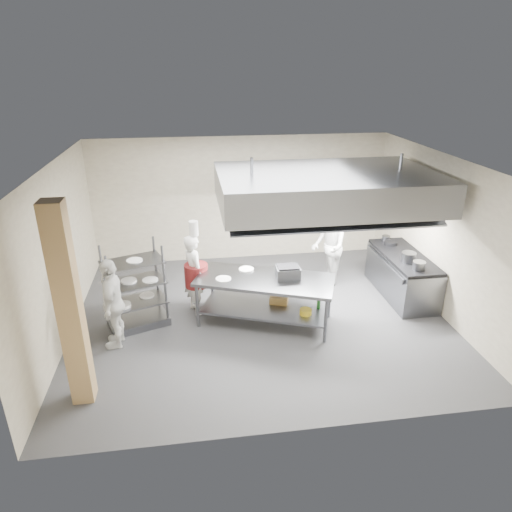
{
  "coord_description": "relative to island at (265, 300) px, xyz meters",
  "views": [
    {
      "loc": [
        -1.2,
        -7.57,
        4.55
      ],
      "look_at": [
        -0.05,
        0.2,
        1.2
      ],
      "focal_mm": 32.0,
      "sensor_mm": 36.0,
      "label": 1
    }
  ],
  "objects": [
    {
      "name": "floor",
      "position": [
        -0.06,
        0.18,
        -0.46
      ],
      "size": [
        7.0,
        7.0,
        0.0
      ],
      "primitive_type": "plane",
      "color": "#2A2A2C",
      "rests_on": "ground"
    },
    {
      "name": "ceiling",
      "position": [
        -0.06,
        0.18,
        2.54
      ],
      "size": [
        7.0,
        7.0,
        0.0
      ],
      "primitive_type": "plane",
      "rotation": [
        3.14,
        0.0,
        0.0
      ],
      "color": "silver",
      "rests_on": "wall_back"
    },
    {
      "name": "wall_back",
      "position": [
        -0.06,
        3.18,
        1.04
      ],
      "size": [
        7.0,
        0.0,
        7.0
      ],
      "primitive_type": "plane",
      "rotation": [
        1.57,
        0.0,
        0.0
      ],
      "color": "tan",
      "rests_on": "ground"
    },
    {
      "name": "wall_left",
      "position": [
        -3.56,
        0.18,
        1.04
      ],
      "size": [
        0.0,
        6.0,
        6.0
      ],
      "primitive_type": "plane",
      "rotation": [
        1.57,
        0.0,
        1.57
      ],
      "color": "tan",
      "rests_on": "ground"
    },
    {
      "name": "wall_right",
      "position": [
        3.44,
        0.18,
        1.04
      ],
      "size": [
        0.0,
        6.0,
        6.0
      ],
      "primitive_type": "plane",
      "rotation": [
        1.57,
        0.0,
        -1.57
      ],
      "color": "tan",
      "rests_on": "ground"
    },
    {
      "name": "column",
      "position": [
        -2.96,
        -1.72,
        1.04
      ],
      "size": [
        0.3,
        0.3,
        3.0
      ],
      "primitive_type": "cube",
      "color": "tan",
      "rests_on": "floor"
    },
    {
      "name": "exhaust_hood",
      "position": [
        1.24,
        0.58,
        1.94
      ],
      "size": [
        4.0,
        2.5,
        0.6
      ],
      "primitive_type": "cube",
      "color": "slate",
      "rests_on": "ceiling"
    },
    {
      "name": "hood_strip_a",
      "position": [
        0.34,
        0.58,
        1.62
      ],
      "size": [
        1.6,
        0.12,
        0.04
      ],
      "primitive_type": "cube",
      "color": "white",
      "rests_on": "exhaust_hood"
    },
    {
      "name": "hood_strip_b",
      "position": [
        2.14,
        0.58,
        1.62
      ],
      "size": [
        1.6,
        0.12,
        0.04
      ],
      "primitive_type": "cube",
      "color": "white",
      "rests_on": "exhaust_hood"
    },
    {
      "name": "wall_shelf",
      "position": [
        1.74,
        3.02,
        1.04
      ],
      "size": [
        1.5,
        0.28,
        0.04
      ],
      "primitive_type": "cube",
      "color": "slate",
      "rests_on": "wall_back"
    },
    {
      "name": "island",
      "position": [
        0.0,
        0.0,
        0.0
      ],
      "size": [
        2.71,
        1.88,
        0.91
      ],
      "primitive_type": null,
      "rotation": [
        0.0,
        0.0,
        -0.37
      ],
      "color": "gray",
      "rests_on": "floor"
    },
    {
      "name": "island_worktop",
      "position": [
        0.0,
        0.0,
        0.42
      ],
      "size": [
        2.71,
        1.88,
        0.06
      ],
      "primitive_type": "cube",
      "rotation": [
        0.0,
        0.0,
        -0.37
      ],
      "color": "slate",
      "rests_on": "island"
    },
    {
      "name": "island_undershelf",
      "position": [
        0.0,
        -0.0,
        -0.16
      ],
      "size": [
        2.48,
        1.71,
        0.04
      ],
      "primitive_type": "cube",
      "rotation": [
        0.0,
        0.0,
        -0.37
      ],
      "color": "slate",
      "rests_on": "island"
    },
    {
      "name": "pass_rack",
      "position": [
        -2.35,
        0.23,
        0.34
      ],
      "size": [
        1.21,
        0.95,
        1.6
      ],
      "primitive_type": null,
      "rotation": [
        0.0,
        0.0,
        0.35
      ],
      "color": "slate",
      "rests_on": "floor"
    },
    {
      "name": "cooking_range",
      "position": [
        3.02,
        0.68,
        -0.04
      ],
      "size": [
        0.8,
        2.0,
        0.84
      ],
      "primitive_type": "cube",
      "color": "gray",
      "rests_on": "floor"
    },
    {
      "name": "range_top",
      "position": [
        3.02,
        0.68,
        0.41
      ],
      "size": [
        0.78,
        1.96,
        0.06
      ],
      "primitive_type": "cube",
      "color": "black",
      "rests_on": "cooking_range"
    },
    {
      "name": "chef_head",
      "position": [
        -1.28,
        0.6,
        0.35
      ],
      "size": [
        0.58,
        0.69,
        1.6
      ],
      "primitive_type": "imported",
      "rotation": [
        0.0,
        0.0,
        1.98
      ],
      "color": "white",
      "rests_on": "floor"
    },
    {
      "name": "chef_line",
      "position": [
        1.61,
        1.39,
        0.43
      ],
      "size": [
        0.72,
        0.9,
        1.78
      ],
      "primitive_type": "imported",
      "rotation": [
        0.0,
        0.0,
        -1.63
      ],
      "color": "silver",
      "rests_on": "floor"
    },
    {
      "name": "chef_plating",
      "position": [
        -2.66,
        -0.34,
        0.35
      ],
      "size": [
        0.45,
        0.97,
        1.61
      ],
      "primitive_type": "imported",
      "rotation": [
        0.0,
        0.0,
        -1.63
      ],
      "color": "silver",
      "rests_on": "floor"
    },
    {
      "name": "griddle",
      "position": [
        0.42,
        -0.03,
        0.56
      ],
      "size": [
        0.44,
        0.34,
        0.21
      ],
      "primitive_type": "cube",
      "rotation": [
        0.0,
        0.0,
        -0.02
      ],
      "color": "slate",
      "rests_on": "island_worktop"
    },
    {
      "name": "wicker_basket",
      "position": [
        0.29,
        0.1,
        -0.06
      ],
      "size": [
        0.4,
        0.34,
        0.15
      ],
      "primitive_type": "cube",
      "rotation": [
        0.0,
        0.0,
        -0.37
      ],
      "color": "olive",
      "rests_on": "island_undershelf"
    },
    {
      "name": "stockpot",
      "position": [
        2.94,
        0.36,
        0.54
      ],
      "size": [
        0.28,
        0.28,
        0.19
      ],
      "primitive_type": "cylinder",
      "color": "gray",
      "rests_on": "range_top"
    },
    {
      "name": "plate_stack",
      "position": [
        -2.35,
        0.23,
        0.06
      ],
      "size": [
        0.28,
        0.28,
        0.05
      ],
      "primitive_type": "cylinder",
      "color": "white",
      "rests_on": "pass_rack"
    }
  ]
}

